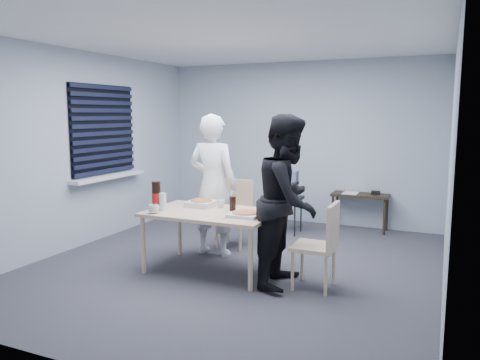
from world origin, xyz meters
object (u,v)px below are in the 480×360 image
at_px(chair_far, 236,208).
at_px(soda_bottle, 156,196).
at_px(chair_right, 322,240).
at_px(side_table, 360,199).
at_px(mug_a, 154,209).
at_px(mug_b, 221,204).
at_px(stool, 288,204).
at_px(person_black, 288,201).
at_px(person_white, 213,185).
at_px(backpack, 288,184).
at_px(dining_table, 211,217).

bearing_deg(chair_far, soda_bottle, -109.18).
distance_m(chair_right, side_table, 2.63).
height_order(mug_a, mug_b, mug_a).
height_order(side_table, stool, side_table).
bearing_deg(mug_b, person_black, -16.38).
relative_size(person_white, person_black, 1.00).
relative_size(person_black, soda_bottle, 5.42).
bearing_deg(mug_a, person_black, 12.71).
distance_m(person_white, mug_a, 0.98).
relative_size(backpack, mug_a, 3.16).
distance_m(side_table, mug_b, 2.65).
height_order(chair_right, person_black, person_black).
bearing_deg(backpack, person_white, -130.58).
distance_m(person_white, person_black, 1.34).
distance_m(stool, backpack, 0.30).
distance_m(person_black, backpack, 2.09).
relative_size(stool, mug_a, 4.47).
bearing_deg(soda_bottle, person_black, 5.91).
distance_m(backpack, mug_a, 2.44).
relative_size(person_white, stool, 3.22).
distance_m(stool, mug_a, 2.47).
relative_size(person_black, mug_b, 17.70).
distance_m(chair_right, mug_b, 1.33).
height_order(chair_right, soda_bottle, soda_bottle).
bearing_deg(person_white, side_table, -126.83).
xyz_separation_m(backpack, mug_b, (-0.25, -1.72, -0.01)).
relative_size(dining_table, soda_bottle, 4.33).
relative_size(chair_right, mug_b, 8.90).
height_order(side_table, mug_b, mug_b).
xyz_separation_m(chair_right, mug_b, (-1.28, 0.28, 0.22)).
bearing_deg(stool, person_white, -111.37).
bearing_deg(person_black, stool, 18.00).
bearing_deg(soda_bottle, mug_b, 34.82).
bearing_deg(backpack, person_black, -90.95).
bearing_deg(mug_a, stool, 71.26).
bearing_deg(stool, side_table, 32.76).
height_order(person_white, soda_bottle, person_white).
bearing_deg(soda_bottle, dining_table, 16.70).
bearing_deg(soda_bottle, chair_right, 4.26).
bearing_deg(chair_far, person_black, -45.24).
height_order(dining_table, chair_far, chair_far).
relative_size(person_white, soda_bottle, 5.42).
xyz_separation_m(mug_a, mug_b, (0.53, 0.59, -0.00)).
xyz_separation_m(chair_right, side_table, (-0.07, 2.62, -0.03)).
height_order(person_black, side_table, person_black).
height_order(side_table, mug_a, mug_a).
distance_m(person_black, side_table, 2.66).
bearing_deg(stool, mug_b, -98.36).
bearing_deg(chair_far, mug_a, -104.25).
xyz_separation_m(chair_far, person_white, (-0.11, -0.47, 0.37)).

